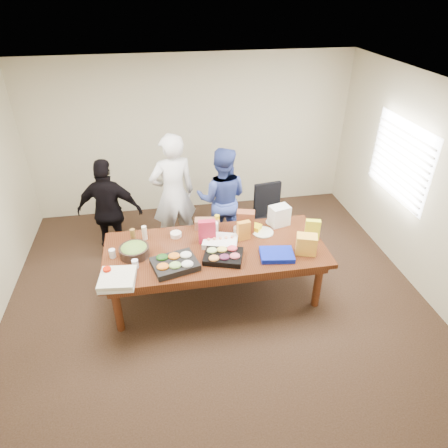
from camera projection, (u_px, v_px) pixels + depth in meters
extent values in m
cube|color=#47301E|center=(216.00, 293.00, 5.47)|extent=(5.50, 5.00, 0.02)
cube|color=white|center=(213.00, 90.00, 4.03)|extent=(5.50, 5.00, 0.02)
cube|color=beige|center=(192.00, 136.00, 6.84)|extent=(5.50, 0.04, 2.70)
cube|color=beige|center=(272.00, 388.00, 2.66)|extent=(5.50, 0.04, 2.70)
cube|color=beige|center=(424.00, 189.00, 5.15)|extent=(0.04, 5.00, 2.70)
cube|color=white|center=(400.00, 160.00, 5.57)|extent=(0.03, 1.40, 1.10)
cube|color=beige|center=(397.00, 160.00, 5.56)|extent=(0.04, 1.36, 1.00)
cube|color=#4C1C0F|center=(216.00, 271.00, 5.26)|extent=(2.80, 1.20, 0.75)
cube|color=black|center=(270.00, 221.00, 6.09)|extent=(0.58, 0.58, 1.00)
imported|color=silver|center=(173.00, 195.00, 5.89)|extent=(0.78, 0.61, 1.88)
imported|color=#324390|center=(222.00, 199.00, 6.04)|extent=(0.92, 0.80, 1.63)
imported|color=black|center=(110.00, 211.00, 5.75)|extent=(0.99, 0.55, 1.60)
cube|color=black|center=(175.00, 264.00, 4.72)|extent=(0.60, 0.52, 0.08)
cube|color=black|center=(223.00, 256.00, 4.86)|extent=(0.55, 0.48, 0.07)
cube|color=white|center=(220.00, 241.00, 5.12)|extent=(0.51, 0.43, 0.08)
cylinder|color=black|center=(134.00, 251.00, 4.90)|extent=(0.46, 0.46, 0.12)
cube|color=#091AAB|center=(277.00, 255.00, 4.89)|extent=(0.44, 0.36, 0.06)
cube|color=#B21F39|center=(207.00, 232.00, 5.10)|extent=(0.22, 0.10, 0.32)
cube|color=yellow|center=(312.00, 230.00, 5.17)|extent=(0.20, 0.13, 0.28)
cube|color=orange|center=(244.00, 231.00, 5.17)|extent=(0.18, 0.10, 0.26)
cylinder|color=white|center=(215.00, 228.00, 5.33)|extent=(0.10, 0.10, 0.15)
cylinder|color=yellow|center=(217.00, 221.00, 5.44)|extent=(0.08, 0.08, 0.19)
cylinder|color=brown|center=(133.00, 236.00, 5.10)|extent=(0.09, 0.09, 0.21)
cylinder|color=#F6E2C4|center=(145.00, 233.00, 5.19)|extent=(0.07, 0.07, 0.19)
cube|color=yellow|center=(252.00, 227.00, 5.42)|extent=(0.27, 0.26, 0.08)
cube|color=brown|center=(207.00, 224.00, 5.44)|extent=(0.35, 0.19, 0.13)
cube|color=brown|center=(246.00, 222.00, 5.31)|extent=(0.26, 0.19, 0.31)
cylinder|color=#C31700|center=(108.00, 272.00, 4.55)|extent=(0.10, 0.10, 0.12)
cylinder|color=white|center=(135.00, 264.00, 4.70)|extent=(0.08, 0.08, 0.11)
cylinder|color=white|center=(112.00, 253.00, 4.87)|extent=(0.08, 0.08, 0.11)
cube|color=white|center=(118.00, 281.00, 4.49)|extent=(0.42, 0.42, 0.05)
cube|color=beige|center=(117.00, 278.00, 4.46)|extent=(0.43, 0.43, 0.05)
cylinder|color=beige|center=(263.00, 232.00, 5.36)|extent=(0.36, 0.36, 0.02)
cylinder|color=silver|center=(273.00, 222.00, 5.59)|extent=(0.27, 0.27, 0.01)
cylinder|color=beige|center=(239.00, 229.00, 5.38)|extent=(0.17, 0.17, 0.06)
cylinder|color=#F8E0CB|center=(176.00, 235.00, 5.28)|extent=(0.19, 0.19, 0.06)
cube|color=white|center=(279.00, 216.00, 5.48)|extent=(0.30, 0.25, 0.28)
cube|color=yellow|center=(306.00, 244.00, 4.92)|extent=(0.29, 0.24, 0.25)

